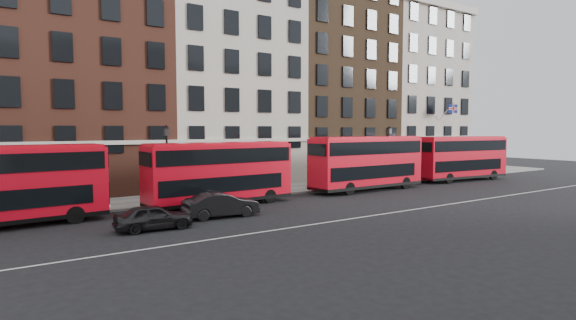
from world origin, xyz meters
TOP-DOWN VIEW (x-y plane):
  - ground at (0.00, 0.00)m, footprint 120.00×120.00m
  - pavement at (0.00, 10.50)m, footprint 80.00×5.00m
  - kerb at (0.00, 8.00)m, footprint 80.00×0.30m
  - road_centre_line at (0.00, -2.00)m, footprint 70.00×0.12m
  - building_terrace at (-0.31, 17.88)m, footprint 64.00×11.95m
  - bus_b at (-5.94, 6.27)m, footprint 10.34×3.04m
  - bus_c at (7.59, 6.27)m, footprint 10.92×2.85m
  - bus_d at (20.49, 6.27)m, footprint 10.74×3.43m
  - car_rear at (-11.91, 1.56)m, footprint 3.99×1.78m
  - car_front at (-7.55, 2.66)m, footprint 4.54×1.86m
  - lamp_post_left at (-8.74, 8.67)m, footprint 0.44×0.44m
  - lamp_post_right at (12.56, 8.49)m, footprint 0.44×0.44m
  - traffic_light at (22.52, 8.66)m, footprint 0.25×0.45m
  - iron_railings at (0.00, 12.70)m, footprint 6.60×0.06m

SIDE VIEW (x-z plane):
  - ground at x=0.00m, z-range 0.00..0.00m
  - road_centre_line at x=0.00m, z-range 0.00..0.01m
  - pavement at x=0.00m, z-range 0.00..0.15m
  - kerb at x=0.00m, z-range 0.00..0.16m
  - iron_railings at x=0.00m, z-range 0.15..1.15m
  - car_rear at x=-11.91m, z-range 0.00..1.33m
  - car_front at x=-7.55m, z-range 0.00..1.46m
  - bus_b at x=-5.94m, z-range 0.16..4.45m
  - bus_d at x=20.49m, z-range 0.16..4.60m
  - traffic_light at x=22.52m, z-range 0.81..4.08m
  - bus_c at x=7.59m, z-range 0.17..4.73m
  - lamp_post_left at x=-8.74m, z-range 0.42..5.74m
  - lamp_post_right at x=12.56m, z-range 0.42..5.74m
  - building_terrace at x=-0.31m, z-range -0.76..21.24m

